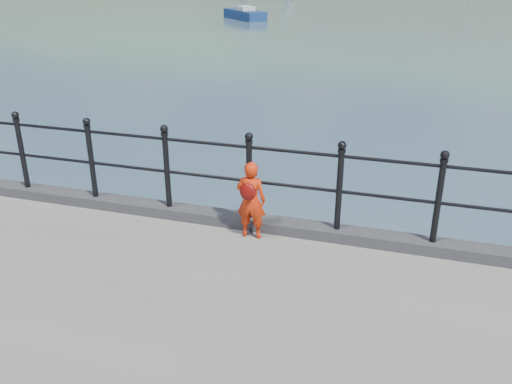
% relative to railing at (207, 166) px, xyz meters
% --- Properties ---
extents(ground, '(600.00, 600.00, 0.00)m').
position_rel_railing_xyz_m(ground, '(-0.00, 0.15, -1.82)').
color(ground, '#2D4251').
rests_on(ground, ground).
extents(kerb, '(60.00, 0.30, 0.15)m').
position_rel_railing_xyz_m(kerb, '(-0.00, -0.00, -0.75)').
color(kerb, '#28282B').
rests_on(kerb, quay).
extents(railing, '(18.11, 0.11, 1.20)m').
position_rel_railing_xyz_m(railing, '(0.00, 0.00, 0.00)').
color(railing, black).
rests_on(railing, kerb).
extents(child, '(0.40, 0.32, 1.05)m').
position_rel_railing_xyz_m(child, '(0.71, -0.27, -0.29)').
color(child, red).
rests_on(child, quay).
extents(sailboat_port, '(4.51, 4.57, 7.22)m').
position_rel_railing_xyz_m(sailboat_port, '(-11.65, 36.98, -1.48)').
color(sailboat_port, navy).
rests_on(sailboat_port, ground).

